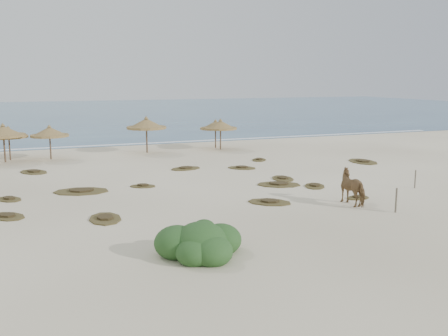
{
  "coord_description": "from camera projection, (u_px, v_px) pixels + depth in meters",
  "views": [
    {
      "loc": [
        -9.94,
        -22.52,
        6.39
      ],
      "look_at": [
        0.68,
        5.0,
        1.05
      ],
      "focal_mm": 40.0,
      "sensor_mm": 36.0,
      "label": 1
    }
  ],
  "objects": [
    {
      "name": "palapa_1",
      "position": [
        8.0,
        133.0,
        38.99
      ],
      "size": [
        3.26,
        3.26,
        2.72
      ],
      "rotation": [
        0.0,
        0.0,
        0.13
      ],
      "color": "brown",
      "rests_on": "ground"
    },
    {
      "name": "scrub_0",
      "position": [
        7.0,
        216.0,
        23.2
      ],
      "size": [
        2.2,
        2.31,
        0.16
      ],
      "rotation": [
        0.0,
        0.0,
        2.24
      ],
      "color": "brown",
      "rests_on": "ground"
    },
    {
      "name": "scrub_2",
      "position": [
        143.0,
        186.0,
        29.72
      ],
      "size": [
        1.81,
        1.54,
        0.16
      ],
      "rotation": [
        0.0,
        0.0,
        2.72
      ],
      "color": "brown",
      "rests_on": "ground"
    },
    {
      "name": "scrub_10",
      "position": [
        259.0,
        160.0,
        39.23
      ],
      "size": [
        1.79,
        1.99,
        0.16
      ],
      "rotation": [
        0.0,
        0.0,
        1.03
      ],
      "color": "brown",
      "rests_on": "ground"
    },
    {
      "name": "fence_post_near",
      "position": [
        396.0,
        200.0,
        23.93
      ],
      "size": [
        0.11,
        0.11,
        1.2
      ],
      "primitive_type": "cylinder",
      "rotation": [
        0.0,
        0.0,
        0.28
      ],
      "color": "#6A5F4F",
      "rests_on": "ground"
    },
    {
      "name": "scrub_6",
      "position": [
        34.0,
        172.0,
        34.18
      ],
      "size": [
        2.5,
        2.8,
        0.16
      ],
      "rotation": [
        0.0,
        0.0,
        2.09
      ],
      "color": "brown",
      "rests_on": "ground"
    },
    {
      "name": "scrub_14",
      "position": [
        279.0,
        184.0,
        30.17
      ],
      "size": [
        3.1,
        2.64,
        0.16
      ],
      "rotation": [
        0.0,
        0.0,
        2.72
      ],
      "color": "brown",
      "rests_on": "ground"
    },
    {
      "name": "scrub_5",
      "position": [
        363.0,
        161.0,
        38.42
      ],
      "size": [
        2.17,
        3.07,
        0.16
      ],
      "rotation": [
        0.0,
        0.0,
        1.47
      ],
      "color": "brown",
      "rests_on": "ground"
    },
    {
      "name": "scrub_13",
      "position": [
        186.0,
        168.0,
        35.51
      ],
      "size": [
        2.5,
        1.91,
        0.16
      ],
      "rotation": [
        0.0,
        0.0,
        0.22
      ],
      "color": "brown",
      "rests_on": "ground"
    },
    {
      "name": "scrub_1",
      "position": [
        81.0,
        191.0,
        28.36
      ],
      "size": [
        3.5,
        2.7,
        0.16
      ],
      "rotation": [
        0.0,
        0.0,
        2.9
      ],
      "color": "brown",
      "rests_on": "ground"
    },
    {
      "name": "palapa_3",
      "position": [
        146.0,
        124.0,
        42.87
      ],
      "size": [
        3.57,
        3.57,
        3.18
      ],
      "rotation": [
        0.0,
        0.0,
        -0.05
      ],
      "color": "brown",
      "rests_on": "ground"
    },
    {
      "name": "palapa_2",
      "position": [
        49.0,
        132.0,
        39.34
      ],
      "size": [
        2.98,
        2.98,
        2.78
      ],
      "rotation": [
        0.0,
        0.0,
        0.0
      ],
      "color": "brown",
      "rests_on": "ground"
    },
    {
      "name": "scrub_11",
      "position": [
        105.0,
        218.0,
        22.85
      ],
      "size": [
        1.51,
        2.26,
        0.16
      ],
      "rotation": [
        0.0,
        0.0,
        1.54
      ],
      "color": "brown",
      "rests_on": "ground"
    },
    {
      "name": "palapa_5",
      "position": [
        215.0,
        126.0,
        45.71
      ],
      "size": [
        3.0,
        3.0,
        2.67
      ],
      "rotation": [
        0.0,
        0.0,
        0.05
      ],
      "color": "brown",
      "rests_on": "ground"
    },
    {
      "name": "scrub_3",
      "position": [
        283.0,
        178.0,
        31.95
      ],
      "size": [
        1.63,
        2.22,
        0.16
      ],
      "rotation": [
        0.0,
        0.0,
        1.41
      ],
      "color": "brown",
      "rests_on": "ground"
    },
    {
      "name": "scrub_9",
      "position": [
        270.0,
        202.0,
        25.88
      ],
      "size": [
        2.7,
        2.55,
        0.16
      ],
      "rotation": [
        0.0,
        0.0,
        2.49
      ],
      "color": "brown",
      "rests_on": "ground"
    },
    {
      "name": "bush",
      "position": [
        201.0,
        243.0,
        18.08
      ],
      "size": [
        3.28,
        2.89,
        1.47
      ],
      "rotation": [
        0.0,
        0.0,
        -0.28
      ],
      "color": "#2A5424",
      "rests_on": "ground"
    },
    {
      "name": "fence_post_far",
      "position": [
        415.0,
        179.0,
        29.24
      ],
      "size": [
        0.08,
        0.08,
        1.08
      ],
      "primitive_type": "cylinder",
      "rotation": [
        0.0,
        0.0,
        -0.08
      ],
      "color": "#6A5F4F",
      "rests_on": "ground"
    },
    {
      "name": "ground",
      "position": [
        247.0,
        206.0,
        25.33
      ],
      "size": [
        160.0,
        160.0,
        0.0
      ],
      "primitive_type": "plane",
      "color": "#F2E7C7",
      "rests_on": "ground"
    },
    {
      "name": "palapa_4",
      "position": [
        220.0,
        125.0,
        44.82
      ],
      "size": [
        3.06,
        3.06,
        2.81
      ],
      "rotation": [
        0.0,
        0.0,
        0.02
      ],
      "color": "brown",
      "rests_on": "ground"
    },
    {
      "name": "scrub_4",
      "position": [
        315.0,
        186.0,
        29.74
      ],
      "size": [
        1.91,
        2.16,
        0.16
      ],
      "rotation": [
        0.0,
        0.0,
        1.07
      ],
      "color": "brown",
      "rests_on": "ground"
    },
    {
      "name": "scrub_8",
      "position": [
        9.0,
        199.0,
        26.5
      ],
      "size": [
        1.75,
        1.92,
        0.16
      ],
      "rotation": [
        0.0,
        0.0,
        2.14
      ],
      "color": "brown",
      "rests_on": "ground"
    },
    {
      "name": "scrub_7",
      "position": [
        242.0,
        168.0,
        35.76
      ],
      "size": [
        2.44,
        2.3,
        0.16
      ],
      "rotation": [
        0.0,
        0.0,
        2.49
      ],
      "color": "brown",
      "rests_on": "ground"
    },
    {
      "name": "horse",
      "position": [
        354.0,
        187.0,
        25.46
      ],
      "size": [
        1.13,
        2.2,
        1.8
      ],
      "primitive_type": "imported",
      "rotation": [
        0.0,
        0.0,
        3.22
      ],
      "color": "olive",
      "rests_on": "ground"
    },
    {
      "name": "ocean",
      "position": [
        87.0,
        112.0,
        94.19
      ],
      "size": [
        200.0,
        100.0,
        0.01
      ],
      "primitive_type": "cube",
      "color": "navy",
      "rests_on": "ground"
    },
    {
      "name": "foam_line",
      "position": [
        141.0,
        144.0,
        49.2
      ],
      "size": [
        70.0,
        0.6,
        0.01
      ],
      "primitive_type": "cube",
      "color": "white",
      "rests_on": "ground"
    },
    {
      "name": "palapa_0",
      "position": [
        3.0,
        132.0,
        38.0
      ],
      "size": [
        4.05,
        4.05,
        3.02
      ],
      "rotation": [
        0.0,
        0.0,
        0.31
      ],
      "color": "brown",
      "rests_on": "ground"
    },
    {
      "name": "scrub_12",
      "position": [
        358.0,
        197.0,
        26.84
      ],
      "size": [
        1.41,
        0.97,
        0.16
      ],
      "rotation": [
        0.0,
        0.0,
        0.06
      ],
      "color": "brown",
      "rests_on": "ground"
    }
  ]
}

